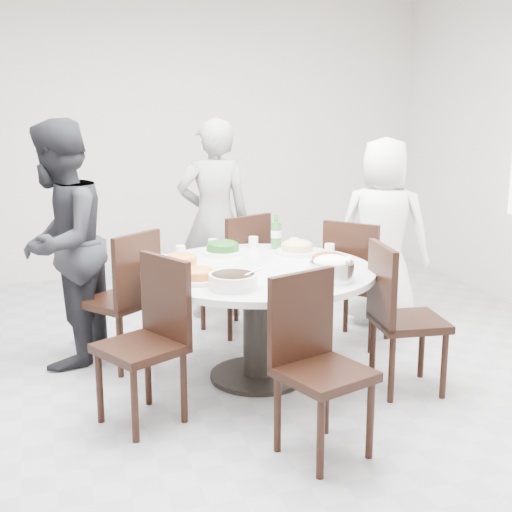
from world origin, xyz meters
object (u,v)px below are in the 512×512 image
object	(u,v)px
chair_nw	(118,298)
chair_s	(325,369)
chair_sw	(140,344)
diner_middle	(214,219)
diner_right	(383,232)
chair_se	(409,318)
rice_bowl	(332,271)
diner_left	(60,244)
chair_n	(233,272)
beverage_bottle	(276,232)
chair_ne	(359,281)
soup_bowl	(233,281)
dining_table	(258,324)

from	to	relation	value
chair_nw	chair_s	bearing A→B (deg)	80.43
chair_nw	chair_s	world-z (taller)	same
chair_sw	diner_middle	distance (m)	2.07
chair_sw	diner_right	size ratio (longest dim) A/B	0.63
chair_se	rice_bowl	size ratio (longest dim) A/B	3.55
diner_middle	diner_left	size ratio (longest dim) A/B	0.98
chair_se	diner_left	bearing A→B (deg)	67.62
chair_n	beverage_bottle	xyz separation A→B (m)	(0.20, -0.45, 0.40)
diner_left	beverage_bottle	distance (m)	1.51
chair_ne	diner_right	world-z (taller)	diner_right
chair_se	soup_bowl	size ratio (longest dim) A/B	3.38
chair_n	chair_se	size ratio (longest dim) A/B	1.00
beverage_bottle	chair_se	bearing A→B (deg)	-60.51
chair_se	diner_middle	distance (m)	2.06
chair_se	rice_bowl	bearing A→B (deg)	92.14
chair_sw	beverage_bottle	size ratio (longest dim) A/B	3.81
diner_middle	chair_n	bearing A→B (deg)	99.38
chair_n	soup_bowl	world-z (taller)	chair_n
chair_nw	rice_bowl	distance (m)	1.54
chair_se	soup_bowl	xyz separation A→B (m)	(-1.13, 0.05, 0.32)
chair_n	rice_bowl	bearing A→B (deg)	75.96
chair_n	soup_bowl	bearing A→B (deg)	51.02
rice_bowl	beverage_bottle	bearing A→B (deg)	92.22
chair_n	diner_right	distance (m)	1.25
chair_nw	chair_sw	xyz separation A→B (m)	(0.01, -0.95, 0.00)
diner_right	diner_left	xyz separation A→B (m)	(-2.50, -0.13, 0.09)
chair_nw	chair_se	bearing A→B (deg)	112.11
chair_nw	soup_bowl	size ratio (longest dim) A/B	3.38
chair_ne	chair_s	distance (m)	1.77
chair_s	chair_se	world-z (taller)	same
soup_bowl	diner_right	bearing A→B (deg)	37.75
dining_table	chair_se	size ratio (longest dim) A/B	1.58
chair_sw	chair_se	world-z (taller)	same
chair_ne	diner_middle	xyz separation A→B (m)	(-0.87, 0.97, 0.35)
chair_n	chair_se	world-z (taller)	same
chair_n	chair_s	xyz separation A→B (m)	(-0.08, -2.05, 0.00)
chair_n	chair_se	distance (m)	1.61
chair_n	diner_right	size ratio (longest dim) A/B	0.63
soup_bowl	diner_left	bearing A→B (deg)	130.11
chair_ne	chair_sw	distance (m)	1.96
chair_sw	chair_nw	bearing A→B (deg)	152.89
chair_sw	soup_bowl	size ratio (longest dim) A/B	3.38
chair_se	diner_right	xyz separation A→B (m)	(0.45, 1.27, 0.28)
dining_table	diner_middle	bearing A→B (deg)	87.70
diner_right	soup_bowl	size ratio (longest dim) A/B	5.39
chair_nw	chair_sw	size ratio (longest dim) A/B	1.00
diner_right	rice_bowl	xyz separation A→B (m)	(-0.97, -1.23, 0.05)
dining_table	rice_bowl	size ratio (longest dim) A/B	5.61
chair_n	chair_ne	bearing A→B (deg)	123.51
chair_n	chair_sw	world-z (taller)	same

